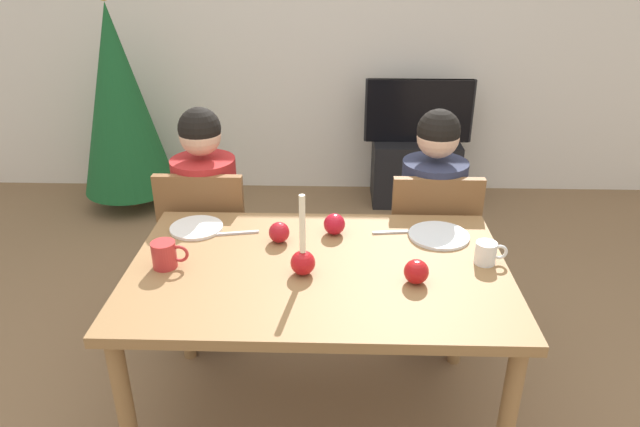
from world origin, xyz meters
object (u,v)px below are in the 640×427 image
object	(u,v)px
christmas_tree	(119,101)
mug_right	(487,253)
tv_stand	(414,171)
chair_right	(429,246)
plate_left	(196,228)
tv	(419,111)
candle_centerpiece	(303,258)
dining_table	(318,285)
apple_by_right_mug	(416,272)
person_left_child	(209,229)
apple_near_candle	(279,232)
chair_left	(208,243)
plate_right	(439,235)
person_right_child	(429,232)
apple_by_left_plate	(334,224)
mug_left	(165,255)

from	to	relation	value
christmas_tree	mug_right	distance (m)	2.98
christmas_tree	tv_stand	bearing A→B (deg)	4.12
chair_right	christmas_tree	xyz separation A→B (m)	(-2.00, 1.54, 0.30)
chair_right	plate_left	bearing A→B (deg)	-162.71
tv	candle_centerpiece	world-z (taller)	candle_centerpiece
dining_table	tv	xyz separation A→B (m)	(0.66, 2.30, 0.04)
dining_table	plate_left	distance (m)	0.60
dining_table	apple_by_right_mug	xyz separation A→B (m)	(0.35, -0.10, 0.13)
person_left_child	mug_right	xyz separation A→B (m)	(1.18, -0.60, 0.22)
plate_left	apple_near_candle	size ratio (longest dim) A/B	2.64
person_left_child	candle_centerpiece	xyz separation A→B (m)	(0.50, -0.70, 0.25)
tv	tv_stand	bearing A→B (deg)	-90.00
chair_left	person_left_child	distance (m)	0.07
plate_right	apple_by_right_mug	distance (m)	0.38
dining_table	person_right_child	size ratio (longest dim) A/B	1.19
dining_table	chair_left	world-z (taller)	chair_left
tv_stand	apple_by_left_plate	bearing A→B (deg)	-106.48
tv	plate_left	size ratio (longest dim) A/B	3.60
dining_table	christmas_tree	distance (m)	2.61
person_right_child	candle_centerpiece	xyz separation A→B (m)	(-0.57, -0.70, 0.25)
mug_left	plate_right	bearing A→B (deg)	14.39
tv	christmas_tree	size ratio (longest dim) A/B	0.51
tv_stand	mug_right	world-z (taller)	mug_right
tv	apple_near_candle	xyz separation A→B (m)	(-0.82, -2.12, 0.08)
plate_right	mug_right	bearing A→B (deg)	-55.40
person_left_child	apple_by_right_mug	bearing A→B (deg)	-39.52
plate_right	apple_near_candle	xyz separation A→B (m)	(-0.64, -0.06, 0.04)
chair_right	candle_centerpiece	distance (m)	0.92
christmas_tree	person_right_child	bearing A→B (deg)	-37.02
plate_left	tv_stand	bearing A→B (deg)	59.67
chair_left	apple_near_candle	xyz separation A→B (m)	(0.39, -0.42, 0.28)
plate_left	plate_right	distance (m)	1.00
dining_table	chair_left	xyz separation A→B (m)	(-0.55, 0.61, -0.15)
tv_stand	candle_centerpiece	xyz separation A→B (m)	(-0.71, -2.36, 0.57)
plate_right	apple_by_left_plate	distance (m)	0.43
mug_right	apple_by_right_mug	xyz separation A→B (m)	(-0.28, -0.14, 0.00)
chair_right	person_right_child	xyz separation A→B (m)	(0.00, 0.03, 0.06)
plate_right	mug_right	size ratio (longest dim) A/B	2.04
plate_left	apple_near_candle	distance (m)	0.37
chair_left	tv	xyz separation A→B (m)	(1.21, 1.69, 0.20)
mug_right	plate_right	bearing A→B (deg)	124.60
apple_near_candle	apple_by_right_mug	size ratio (longest dim) A/B	0.95
person_left_child	chair_left	bearing A→B (deg)	-90.00
plate_right	apple_by_right_mug	size ratio (longest dim) A/B	2.78
plate_left	plate_right	size ratio (longest dim) A/B	0.90
apple_near_candle	apple_by_right_mug	xyz separation A→B (m)	(0.51, -0.29, 0.00)
apple_by_left_plate	tv	bearing A→B (deg)	73.53
mug_left	mug_right	bearing A→B (deg)	3.03
tv	plate_right	bearing A→B (deg)	-94.96
person_left_child	apple_near_candle	xyz separation A→B (m)	(0.39, -0.45, 0.22)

